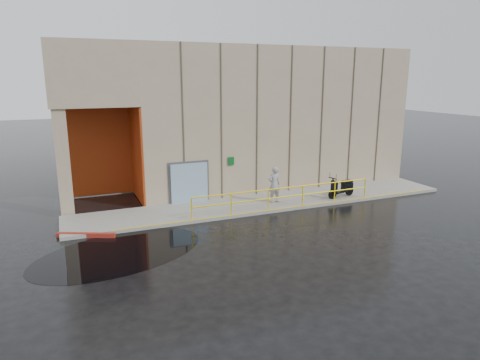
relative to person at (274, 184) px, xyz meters
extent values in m
plane|color=black|center=(-4.17, -4.22, -1.07)|extent=(120.00, 120.00, 0.00)
cube|color=gray|center=(-0.17, 0.28, -1.00)|extent=(20.00, 3.00, 0.15)
cube|color=tan|center=(1.83, 6.78, 2.93)|extent=(16.00, 10.00, 8.00)
cube|color=tan|center=(-8.17, 6.78, 5.43)|extent=(4.00, 10.00, 3.00)
cube|color=tan|center=(-9.77, 2.18, 1.43)|extent=(0.60, 0.60, 5.00)
cube|color=#AE3010|center=(-8.17, 5.28, 1.43)|extent=(3.80, 0.15, 4.90)
cube|color=#AE3010|center=(-6.22, 3.53, 1.43)|extent=(0.10, 3.50, 4.90)
cube|color=#93B1C8|center=(-3.97, 1.66, 0.08)|extent=(1.90, 0.10, 2.00)
cube|color=#5C5B60|center=(-3.97, 1.74, 0.08)|extent=(2.10, 0.06, 2.20)
cube|color=#0B511B|center=(-1.67, 1.72, 1.03)|extent=(0.32, 0.04, 0.42)
cylinder|color=yellow|center=(0.08, -1.07, 0.08)|extent=(9.50, 0.06, 0.06)
cylinder|color=yellow|center=(0.08, -1.07, -0.37)|extent=(9.50, 0.06, 0.06)
imported|color=#9A9A9E|center=(0.00, 0.00, 0.00)|extent=(0.68, 0.45, 1.85)
cylinder|color=black|center=(3.09, -0.67, -0.67)|extent=(0.52, 0.19, 0.51)
cylinder|color=black|center=(4.33, -0.44, -0.67)|extent=(0.52, 0.19, 0.51)
cube|color=maroon|center=(-9.17, -1.12, -0.98)|extent=(2.25, 1.18, 0.18)
cube|color=black|center=(-8.11, -3.26, -1.07)|extent=(7.55, 5.95, 0.01)
camera|label=1|loc=(-9.70, -18.70, 5.26)|focal=32.00mm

